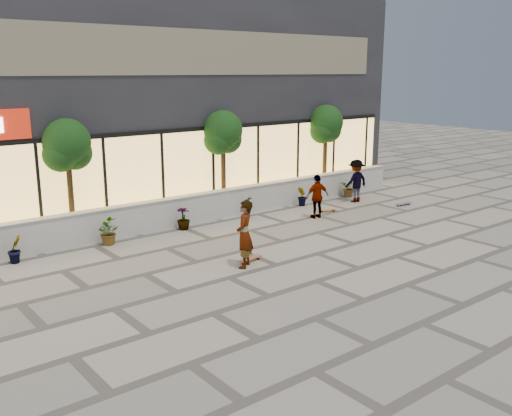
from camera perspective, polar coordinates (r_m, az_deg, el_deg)
ground at (r=15.09m, az=6.10°, el=-7.29°), size 80.00×80.00×0.00m
planter_wall at (r=20.27m, az=-7.86°, el=-0.34°), size 22.00×0.42×1.04m
retail_building at (r=24.60m, az=-14.84°, el=10.56°), size 24.00×9.17×8.50m
shrub_b at (r=17.68m, az=-22.98°, el=-3.80°), size 0.57×0.57×0.81m
shrub_c at (r=18.56m, az=-14.68°, el=-2.35°), size 0.68×0.77×0.81m
shrub_d at (r=19.79m, az=-7.28°, el=-1.01°), size 0.64×0.64×0.81m
shrub_e at (r=21.33m, az=-0.85°, el=0.16°), size 0.46×0.35×0.81m
shrub_f at (r=23.10m, az=4.65°, el=1.17°), size 0.55×0.57×0.81m
shrub_g at (r=25.06m, az=9.33°, el=2.01°), size 0.77×0.84×0.81m
tree_midwest at (r=18.97m, az=-18.36°, el=5.72°), size 1.60×1.50×3.92m
tree_mideast at (r=21.76m, az=-3.33°, el=7.31°), size 1.60×1.50×3.92m
tree_east at (r=25.32m, az=6.99°, el=8.12°), size 1.60×1.50×3.92m
skater_center at (r=15.76m, az=-1.16°, el=-2.65°), size 0.82×0.80×1.90m
skater_right_near at (r=21.22m, az=6.15°, el=1.16°), size 1.02×0.58×1.64m
skater_right_far at (r=24.06m, az=9.95°, el=2.69°), size 1.19×0.73×1.78m
skateboard_center at (r=16.46m, az=-0.58°, el=-5.09°), size 0.88×0.38×0.10m
skateboard_right_near at (r=22.35m, az=7.15°, el=-0.16°), size 0.86×0.48×0.10m
skateboard_right_far at (r=24.00m, az=14.54°, el=0.45°), size 0.85×0.27×0.10m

